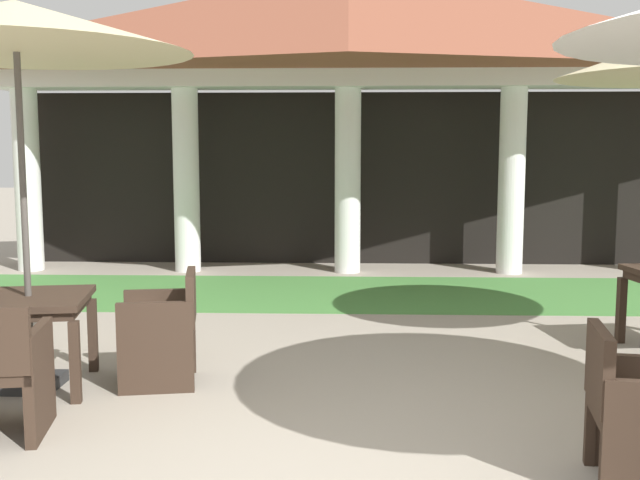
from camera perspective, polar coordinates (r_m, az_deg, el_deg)
name	(u,v)px	position (r m, az deg, el deg)	size (l,w,h in m)	color
background_pavilion	(348,41)	(10.94, 2.16, 14.81)	(10.50, 2.99, 4.26)	white
lawn_strip	(347,293)	(9.32, 2.08, -4.02)	(12.30, 2.37, 0.01)	#47843D
patio_chair_near_foreground_west	(635,413)	(4.38, 22.74, -12.02)	(0.56, 0.61, 0.84)	#38281E
patio_table_mid_left	(29,309)	(5.97, -21.20, -4.93)	(0.98, 0.98, 0.70)	#38281E
patio_umbrella_mid_left	(15,29)	(5.91, -22.08, 14.61)	(2.49, 2.49, 2.88)	#2D2D2D
patio_chair_mid_left_east	(162,329)	(5.86, -11.86, -6.65)	(0.64, 0.65, 0.86)	#38281E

